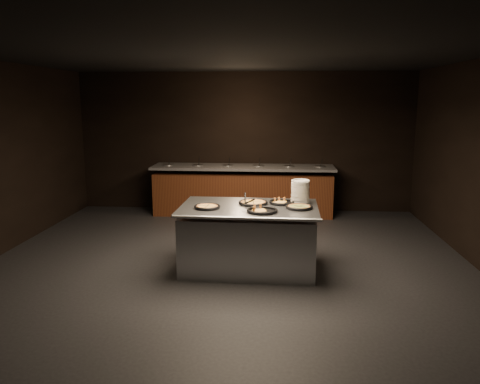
% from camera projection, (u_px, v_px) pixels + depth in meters
% --- Properties ---
extents(room, '(7.02, 8.02, 2.92)m').
position_uv_depth(room, '(223.00, 170.00, 5.93)').
color(room, black).
rests_on(room, ground).
extents(salad_bar, '(3.70, 0.83, 1.18)m').
position_uv_depth(salad_bar, '(243.00, 193.00, 9.61)').
color(salad_bar, '#5C2C15').
rests_on(salad_bar, ground).
extents(serving_counter, '(1.90, 1.25, 0.90)m').
position_uv_depth(serving_counter, '(249.00, 239.00, 6.47)').
color(serving_counter, silver).
rests_on(serving_counter, ground).
extents(plate_stack, '(0.26, 0.26, 0.32)m').
position_uv_depth(plate_stack, '(300.00, 192.00, 6.56)').
color(plate_stack, white).
rests_on(plate_stack, serving_counter).
extents(pan_veggie_whole, '(0.35, 0.35, 0.04)m').
position_uv_depth(pan_veggie_whole, '(207.00, 207.00, 6.27)').
color(pan_veggie_whole, black).
rests_on(pan_veggie_whole, serving_counter).
extents(pan_cheese_whole, '(0.41, 0.41, 0.04)m').
position_uv_depth(pan_cheese_whole, '(253.00, 203.00, 6.52)').
color(pan_cheese_whole, black).
rests_on(pan_cheese_whole, serving_counter).
extents(pan_cheese_slices_a, '(0.36, 0.36, 0.04)m').
position_uv_depth(pan_cheese_slices_a, '(282.00, 202.00, 6.55)').
color(pan_cheese_slices_a, black).
rests_on(pan_cheese_slices_a, serving_counter).
extents(pan_cheese_slices_b, '(0.40, 0.40, 0.04)m').
position_uv_depth(pan_cheese_slices_b, '(262.00, 210.00, 6.06)').
color(pan_cheese_slices_b, black).
rests_on(pan_cheese_slices_b, serving_counter).
extents(pan_veggie_slices, '(0.37, 0.37, 0.04)m').
position_uv_depth(pan_veggie_slices, '(299.00, 207.00, 6.26)').
color(pan_veggie_slices, black).
rests_on(pan_veggie_slices, serving_counter).
extents(server_left, '(0.10, 0.31, 0.15)m').
position_uv_depth(server_left, '(245.00, 199.00, 6.51)').
color(server_left, silver).
rests_on(server_left, serving_counter).
extents(server_right, '(0.31, 0.12, 0.15)m').
position_uv_depth(server_right, '(251.00, 204.00, 6.17)').
color(server_right, silver).
rests_on(server_right, serving_counter).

